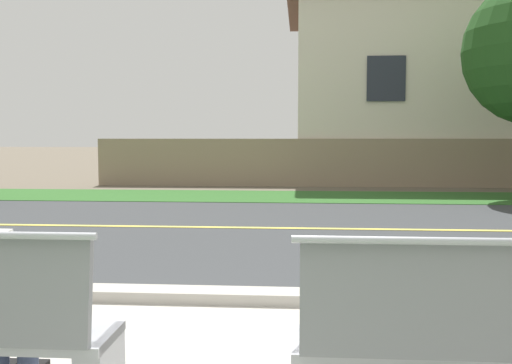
{
  "coord_description": "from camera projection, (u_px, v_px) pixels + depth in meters",
  "views": [
    {
      "loc": [
        0.5,
        -2.63,
        1.46
      ],
      "look_at": [
        0.05,
        3.21,
        1.0
      ],
      "focal_mm": 40.72,
      "sensor_mm": 36.0,
      "label": 1
    }
  ],
  "objects": [
    {
      "name": "road_centre_line",
      "position": [
        269.0,
        228.0,
        9.23
      ],
      "size": [
        48.0,
        0.14,
        0.01
      ],
      "primitive_type": "cube",
      "color": "#E0CC4C",
      "rests_on": "ground_plane"
    },
    {
      "name": "garden_wall",
      "position": [
        316.0,
        163.0,
        17.03
      ],
      "size": [
        13.0,
        0.36,
        1.4
      ],
      "primitive_type": "cube",
      "color": "gray",
      "rests_on": "ground_plane"
    },
    {
      "name": "far_verge_grass",
      "position": [
        280.0,
        196.0,
        14.12
      ],
      "size": [
        48.0,
        2.8,
        0.02
      ],
      "primitive_type": "cube",
      "color": "#2D6026",
      "rests_on": "ground_plane"
    },
    {
      "name": "bench_right",
      "position": [
        497.0,
        346.0,
        2.76
      ],
      "size": [
        1.96,
        0.48,
        1.01
      ],
      "color": "#9EA0A8",
      "rests_on": "ground_plane"
    },
    {
      "name": "house_across_street",
      "position": [
        434.0,
        86.0,
        19.71
      ],
      "size": [
        9.92,
        6.91,
        6.28
      ],
      "color": "beige",
      "rests_on": "ground_plane"
    },
    {
      "name": "curb_edge",
      "position": [
        243.0,
        297.0,
        5.1
      ],
      "size": [
        44.0,
        0.3,
        0.11
      ],
      "primitive_type": "cube",
      "color": "#ADA89E",
      "rests_on": "ground_plane"
    },
    {
      "name": "street_asphalt",
      "position": [
        269.0,
        228.0,
        9.23
      ],
      "size": [
        52.0,
        8.0,
        0.01
      ],
      "primitive_type": "cube",
      "color": "#383A3D",
      "rests_on": "ground_plane"
    },
    {
      "name": "ground_plane",
      "position": [
        273.0,
        216.0,
        10.72
      ],
      "size": [
        140.0,
        140.0,
        0.0
      ],
      "primitive_type": "plane",
      "color": "#665B4C"
    }
  ]
}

